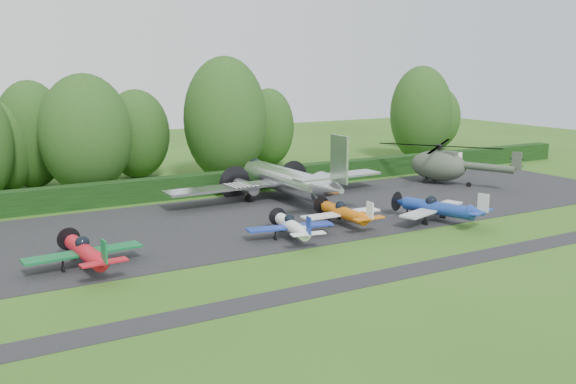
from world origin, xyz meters
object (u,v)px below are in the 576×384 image
light_plane_blue (438,208)px  helicopter (439,163)px  sign_board (448,158)px  transport_plane (287,180)px  light_plane_red (86,252)px  light_plane_white (292,226)px  light_plane_orange (344,213)px

light_plane_blue → helicopter: size_ratio=0.54×
sign_board → transport_plane: bearing=177.4°
light_plane_red → helicopter: (37.63, 10.59, 1.02)m
light_plane_blue → light_plane_white: bearing=-167.9°
light_plane_orange → sign_board: (24.85, 15.23, 0.34)m
light_plane_white → sign_board: light_plane_white is taller
helicopter → sign_board: bearing=63.7°
light_plane_blue → sign_board: size_ratio=2.14×
transport_plane → light_plane_orange: 9.82m
light_plane_orange → sign_board: bearing=31.1°
light_plane_red → helicopter: 39.11m
light_plane_red → helicopter: size_ratio=0.51×
sign_board → light_plane_orange: bearing=-163.8°
light_plane_blue → sign_board: bearing=63.4°
transport_plane → light_plane_orange: bearing=-91.9°
light_plane_blue → sign_board: 25.46m
light_plane_orange → light_plane_blue: light_plane_blue is taller
transport_plane → light_plane_white: size_ratio=3.29×
helicopter → sign_board: size_ratio=3.99×
light_plane_orange → light_plane_blue: (6.85, -2.77, 0.14)m
light_plane_white → helicopter: (23.65, 10.96, 1.15)m
helicopter → sign_board: 8.73m
light_plane_white → light_plane_blue: (12.22, -1.36, 0.19)m
light_plane_orange → light_plane_blue: size_ratio=0.88×
light_plane_blue → helicopter: helicopter is taller
light_plane_red → light_plane_orange: (19.36, 1.05, -0.08)m
light_plane_orange → helicopter: (18.27, 9.55, 1.10)m
light_plane_red → light_plane_blue: light_plane_blue is taller
light_plane_white → light_plane_blue: 12.30m
transport_plane → light_plane_blue: transport_plane is taller
transport_plane → helicopter: size_ratio=1.49×
light_plane_red → sign_board: (44.21, 16.27, 0.26)m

